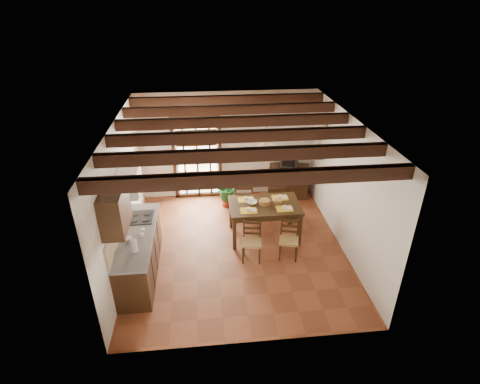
{
  "coord_description": "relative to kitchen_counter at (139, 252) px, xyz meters",
  "views": [
    {
      "loc": [
        -0.63,
        -6.57,
        4.89
      ],
      "look_at": [
        0.1,
        0.4,
        1.15
      ],
      "focal_mm": 28.0,
      "sensor_mm": 36.0,
      "label": 1
    }
  ],
  "objects": [
    {
      "name": "chair_far_right",
      "position": [
        2.98,
        1.77,
        -0.19
      ],
      "size": [
        0.43,
        0.41,
        0.92
      ],
      "rotation": [
        0.0,
        0.0,
        3.14
      ],
      "color": "#A98347",
      "rests_on": "ground_plane"
    },
    {
      "name": "ground_plane",
      "position": [
        1.96,
        0.6,
        -0.47
      ],
      "size": [
        5.0,
        5.0,
        0.0
      ],
      "primitive_type": "plane",
      "color": "brown"
    },
    {
      "name": "table_setting",
      "position": [
        2.59,
        0.98,
        0.48
      ],
      "size": [
        1.12,
        0.75,
        0.1
      ],
      "rotation": [
        0.0,
        0.0,
        -0.0
      ],
      "color": "gold",
      "rests_on": "dining_table"
    },
    {
      "name": "shelf_flowers",
      "position": [
        4.1,
        2.2,
        1.38
      ],
      "size": [
        0.14,
        0.14,
        0.36
      ],
      "color": "gold",
      "rests_on": "shelf_vase"
    },
    {
      "name": "french_door",
      "position": [
        1.16,
        3.05,
        0.7
      ],
      "size": [
        1.26,
        0.11,
        2.32
      ],
      "color": "white",
      "rests_on": "ground_plane"
    },
    {
      "name": "fuse_box",
      "position": [
        3.46,
        3.08,
        1.28
      ],
      "size": [
        0.25,
        0.03,
        0.32
      ],
      "primitive_type": "cube",
      "color": "white",
      "rests_on": "room_shell"
    },
    {
      "name": "dining_table",
      "position": [
        2.59,
        0.98,
        0.25
      ],
      "size": [
        1.54,
        0.99,
        0.83
      ],
      "rotation": [
        0.0,
        0.0,
        -0.0
      ],
      "color": "#311F10",
      "rests_on": "ground_plane"
    },
    {
      "name": "crt_tv",
      "position": [
        3.55,
        2.82,
        0.59
      ],
      "size": [
        0.52,
        0.51,
        0.36
      ],
      "rotation": [
        0.0,
        0.0,
        -0.37
      ],
      "color": "black",
      "rests_on": "sideboard"
    },
    {
      "name": "sideboard",
      "position": [
        3.55,
        2.83,
        -0.04
      ],
      "size": [
        1.1,
        0.68,
        0.87
      ],
      "primitive_type": "cube",
      "rotation": [
        0.0,
        0.0,
        -0.22
      ],
      "color": "black",
      "rests_on": "ground_plane"
    },
    {
      "name": "framed_picture",
      "position": [
        4.18,
        2.2,
        1.58
      ],
      "size": [
        0.03,
        0.32,
        0.32
      ],
      "color": "brown",
      "rests_on": "room_shell"
    },
    {
      "name": "chair_near_left",
      "position": [
        2.21,
        0.19,
        -0.21
      ],
      "size": [
        0.45,
        0.43,
        0.85
      ],
      "rotation": [
        0.0,
        0.0,
        -0.16
      ],
      "color": "#A98347",
      "rests_on": "ground_plane"
    },
    {
      "name": "room_shell",
      "position": [
        1.96,
        0.6,
        1.34
      ],
      "size": [
        4.52,
        5.02,
        2.81
      ],
      "color": "silver",
      "rests_on": "ground_plane"
    },
    {
      "name": "wall_shelf",
      "position": [
        4.1,
        2.2,
        1.04
      ],
      "size": [
        0.2,
        0.42,
        0.2
      ],
      "color": "black",
      "rests_on": "room_shell"
    },
    {
      "name": "counter_items",
      "position": [
        0.0,
        0.09,
        0.49
      ],
      "size": [
        0.5,
        1.43,
        0.25
      ],
      "color": "black",
      "rests_on": "kitchen_counter"
    },
    {
      "name": "upper_cabinet",
      "position": [
        -0.12,
        -0.7,
        1.38
      ],
      "size": [
        0.35,
        0.8,
        0.7
      ],
      "primitive_type": "cube",
      "color": "black",
      "rests_on": "room_shell"
    },
    {
      "name": "potted_plant",
      "position": [
        1.89,
        2.44,
        0.1
      ],
      "size": [
        2.06,
        1.94,
        1.81
      ],
      "primitive_type": "imported",
      "rotation": [
        0.0,
        0.0,
        -0.43
      ],
      "color": "#144C19",
      "rests_on": "ground_plane"
    },
    {
      "name": "pendant_lamp",
      "position": [
        2.59,
        1.08,
        1.6
      ],
      "size": [
        0.36,
        0.36,
        0.84
      ],
      "color": "black",
      "rests_on": "room_shell"
    },
    {
      "name": "chair_near_right",
      "position": [
        2.98,
        0.19,
        -0.21
      ],
      "size": [
        0.47,
        0.45,
        0.84
      ],
      "rotation": [
        0.0,
        0.0,
        -0.25
      ],
      "color": "#A98347",
      "rests_on": "ground_plane"
    },
    {
      "name": "table_bowl",
      "position": [
        2.32,
        1.03,
        0.39
      ],
      "size": [
        0.27,
        0.27,
        0.05
      ],
      "primitive_type": "imported",
      "rotation": [
        0.0,
        0.0,
        -0.33
      ],
      "color": "white",
      "rests_on": "dining_table"
    },
    {
      "name": "range_hood",
      "position": [
        -0.09,
        0.55,
        1.26
      ],
      "size": [
        0.38,
        0.6,
        0.54
      ],
      "color": "white",
      "rests_on": "room_shell"
    },
    {
      "name": "kitchen_counter",
      "position": [
        0.0,
        0.0,
        0.0
      ],
      "size": [
        0.64,
        2.25,
        1.38
      ],
      "color": "black",
      "rests_on": "ground_plane"
    },
    {
      "name": "plant_pot",
      "position": [
        1.89,
        2.44,
        -0.36
      ],
      "size": [
        0.33,
        0.33,
        0.2
      ],
      "primitive_type": "cone",
      "color": "maroon",
      "rests_on": "ground_plane"
    },
    {
      "name": "shelf_vase",
      "position": [
        4.1,
        2.2,
        1.18
      ],
      "size": [
        0.15,
        0.15,
        0.15
      ],
      "primitive_type": "imported",
      "color": "#B2BFB2",
      "rests_on": "wall_shelf"
    },
    {
      "name": "ceiling_beams",
      "position": [
        1.96,
        0.6,
        2.22
      ],
      "size": [
        4.5,
        4.34,
        0.2
      ],
      "color": "black",
      "rests_on": "room_shell"
    },
    {
      "name": "chair_far_left",
      "position": [
        2.21,
        1.77,
        -0.17
      ],
      "size": [
        0.46,
        0.44,
        0.98
      ],
      "rotation": [
        0.0,
        0.0,
        3.12
      ],
      "color": "#A98347",
      "rests_on": "ground_plane"
    }
  ]
}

